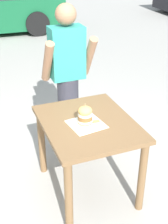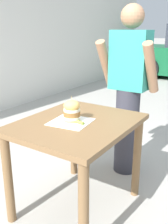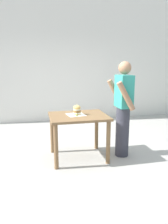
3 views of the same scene
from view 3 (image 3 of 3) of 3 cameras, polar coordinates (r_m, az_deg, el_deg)
ground_plane at (r=4.01m, az=-1.42°, el=-11.75°), size 80.00×80.00×0.00m
patio_table at (r=3.79m, az=-1.47°, el=-2.91°), size 0.81×0.98×0.78m
serving_paper at (r=3.78m, az=-2.13°, el=-0.71°), size 0.33×0.33×0.00m
sandwich at (r=3.77m, az=-1.86°, el=0.56°), size 0.14×0.14×0.20m
pickle_spear at (r=3.70m, az=-1.96°, el=-0.79°), size 0.08×0.04×0.02m
diner_across_table at (r=3.90m, az=10.16°, el=1.02°), size 0.55×0.35×1.69m
building_wall at (r=7.51m, az=15.29°, el=26.31°), size 0.30×10.00×7.00m
parked_car_far_end at (r=12.58m, az=20.96°, el=7.41°), size 4.34×2.13×1.60m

